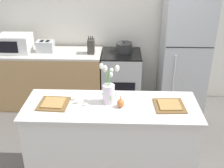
% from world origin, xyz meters
% --- Properties ---
extents(back_wall, '(5.20, 0.08, 2.70)m').
position_xyz_m(back_wall, '(0.00, 2.00, 1.35)').
color(back_wall, silver).
rests_on(back_wall, ground_plane).
extents(kitchen_island, '(1.80, 0.66, 0.92)m').
position_xyz_m(kitchen_island, '(0.00, 0.00, 0.46)').
color(kitchen_island, silver).
rests_on(kitchen_island, ground_plane).
extents(back_counter, '(1.68, 0.60, 0.92)m').
position_xyz_m(back_counter, '(-1.06, 1.60, 0.46)').
color(back_counter, tan).
rests_on(back_counter, ground_plane).
extents(stove_range, '(0.60, 0.61, 0.92)m').
position_xyz_m(stove_range, '(0.10, 1.60, 0.46)').
color(stove_range, '#B2B5B7').
rests_on(stove_range, ground_plane).
extents(refrigerator, '(0.68, 0.67, 1.82)m').
position_xyz_m(refrigerator, '(1.05, 1.60, 0.91)').
color(refrigerator, '#B7BABC').
rests_on(refrigerator, ground_plane).
extents(flower_vase, '(0.20, 0.16, 0.43)m').
position_xyz_m(flower_vase, '(-0.03, 0.06, 1.07)').
color(flower_vase, silver).
rests_on(flower_vase, kitchen_island).
extents(pear_figurine, '(0.08, 0.08, 0.13)m').
position_xyz_m(pear_figurine, '(0.10, -0.03, 0.97)').
color(pear_figurine, '#C66B33').
rests_on(pear_figurine, kitchen_island).
extents(plate_setting_left, '(0.32, 0.32, 0.02)m').
position_xyz_m(plate_setting_left, '(-0.59, 0.00, 0.93)').
color(plate_setting_left, brown).
rests_on(plate_setting_left, kitchen_island).
extents(plate_setting_right, '(0.32, 0.32, 0.02)m').
position_xyz_m(plate_setting_right, '(0.59, 0.00, 0.93)').
color(plate_setting_right, brown).
rests_on(plate_setting_right, kitchen_island).
extents(toaster, '(0.28, 0.18, 0.17)m').
position_xyz_m(toaster, '(-1.08, 1.62, 1.00)').
color(toaster, '#B7BABC').
rests_on(toaster, back_counter).
extents(cooking_pot, '(0.26, 0.26, 0.17)m').
position_xyz_m(cooking_pot, '(0.13, 1.65, 0.99)').
color(cooking_pot, '#2D2D2D').
rests_on(cooking_pot, stove_range).
extents(microwave, '(0.48, 0.37, 0.27)m').
position_xyz_m(microwave, '(-1.54, 1.60, 1.05)').
color(microwave, white).
rests_on(microwave, back_counter).
extents(knife_block, '(0.10, 0.14, 0.27)m').
position_xyz_m(knife_block, '(-0.37, 1.57, 1.03)').
color(knife_block, '#3D3833').
rests_on(knife_block, back_counter).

